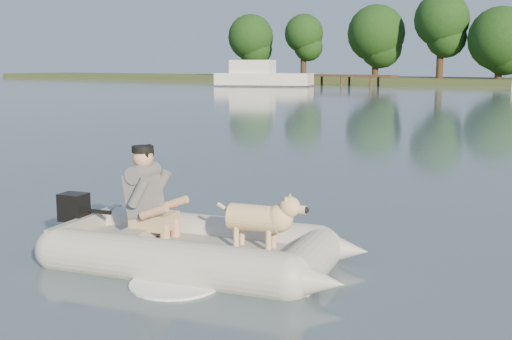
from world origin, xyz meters
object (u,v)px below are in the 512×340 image
Objects in this scene: dinghy at (199,212)px; cabin_cruiser at (264,73)px; dog at (255,223)px; man at (145,191)px; dock at (309,79)px.

dinghy is 0.50× the size of cabin_cruiser.
dog is (0.60, 0.18, -0.07)m from dinghy.
man is 53.15m from cabin_cruiser.
dock is at bearing 105.54° from dog.
cabin_cruiser reaches higher than dog.
dog is 53.59m from cabin_cruiser.
man is at bearing -75.95° from cabin_cruiser.
dinghy reaches higher than dock.
dinghy is 5.09× the size of dog.
dinghy is 53.42m from cabin_cruiser.
man is at bearing -63.75° from dock.
man is 1.16× the size of dog.
man is at bearing 175.76° from dinghy.
dog is (1.28, 0.27, -0.25)m from man.
man is (25.62, -51.95, 0.23)m from dock.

